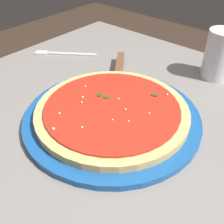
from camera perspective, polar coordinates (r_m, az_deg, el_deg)
restaurant_table at (r=0.70m, az=0.64°, el=-9.57°), size 0.85×0.81×0.73m
serving_plate at (r=0.57m, az=0.00°, el=-1.06°), size 0.37×0.37×0.01m
pizza at (r=0.56m, az=-0.00°, el=0.25°), size 0.32×0.32×0.02m
pizza_server at (r=0.71m, az=1.32°, el=8.20°), size 0.16×0.20×0.01m
cup_tall_drink at (r=0.75m, az=21.48°, el=11.05°), size 0.07×0.07×0.12m
fork at (r=0.86m, az=-10.42°, el=11.86°), size 0.16×0.12×0.00m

